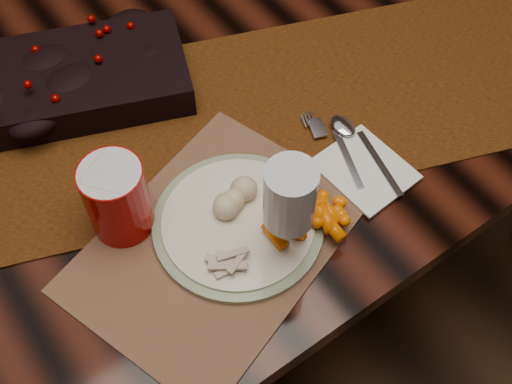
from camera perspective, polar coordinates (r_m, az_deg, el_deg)
floor at (r=1.73m, az=-5.13°, el=-8.02°), size 5.00×5.00×0.00m
dining_table at (r=1.40m, az=-6.27°, el=-1.34°), size 1.80×1.00×0.75m
table_runner at (r=1.05m, az=-4.62°, el=6.25°), size 1.80×0.95×0.00m
centerpiece at (r=1.10m, az=-16.36°, el=9.80°), size 0.43×0.32×0.08m
placemat_main at (r=0.92m, az=-3.66°, el=-4.59°), size 0.47×0.40×0.00m
dinner_plate at (r=0.92m, az=-1.60°, el=-2.79°), size 0.32×0.32×0.01m
baby_carrots at (r=0.91m, az=3.74°, el=-2.53°), size 0.14×0.13×0.02m
mashed_potatoes at (r=0.92m, az=-2.20°, el=-0.03°), size 0.07×0.06×0.04m
turkey_shreds at (r=0.88m, az=-2.36°, el=-5.94°), size 0.07×0.06×0.01m
napkin at (r=1.00m, az=9.67°, el=1.99°), size 0.12×0.14×0.00m
fork at (r=1.01m, az=7.47°, el=3.67°), size 0.07×0.15×0.00m
spoon at (r=1.01m, az=9.89°, el=3.58°), size 0.07×0.17×0.00m
red_cup at (r=0.90m, az=-12.23°, el=-0.56°), size 0.12×0.12×0.12m
wine_glass at (r=0.83m, az=2.90°, el=-2.11°), size 0.08×0.08×0.19m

